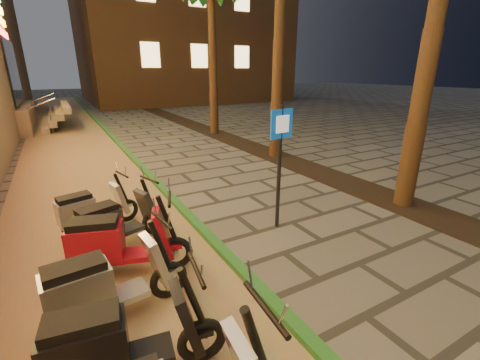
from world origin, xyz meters
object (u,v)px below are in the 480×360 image
scooter_7 (116,243)px  scooter_9 (90,210)px  pedestrian_sign (280,151)px  scooter_8 (114,223)px  scooter_5 (117,344)px  scooter_6 (103,286)px

scooter_7 → scooter_9: size_ratio=1.16×
pedestrian_sign → scooter_9: (-3.16, 1.53, -1.05)m
scooter_8 → scooter_9: (-0.29, 0.86, -0.03)m
scooter_5 → scooter_8: scooter_5 is taller
scooter_5 → scooter_7: scooter_7 is taller
scooter_7 → scooter_6: bearing=-90.0°
scooter_8 → scooter_7: bearing=-114.2°
scooter_9 → scooter_6: bearing=-105.7°
scooter_7 → scooter_9: bearing=114.7°
pedestrian_sign → scooter_6: bearing=-170.5°
scooter_7 → scooter_5: bearing=-81.3°
pedestrian_sign → scooter_7: size_ratio=1.36×
scooter_6 → scooter_9: bearing=81.7°
pedestrian_sign → scooter_5: bearing=-156.9°
scooter_6 → pedestrian_sign: bearing=11.8°
pedestrian_sign → scooter_7: (-2.96, -0.13, -0.98)m
scooter_8 → scooter_9: scooter_8 is taller
pedestrian_sign → scooter_5: 3.95m
scooter_7 → scooter_8: (0.09, 0.80, -0.04)m
scooter_6 → scooter_8: 1.76m
scooter_8 → scooter_6: bearing=-120.3°
scooter_5 → scooter_8: (0.39, 2.66, -0.02)m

